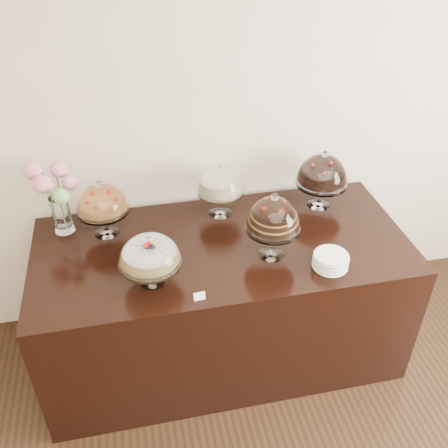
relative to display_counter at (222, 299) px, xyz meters
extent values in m
cube|color=beige|center=(0.32, 0.55, 1.05)|extent=(5.00, 0.04, 3.00)
cube|color=black|center=(0.00, 0.00, 0.00)|extent=(2.20, 1.00, 0.90)
cone|color=white|center=(-0.43, -0.24, 0.46)|extent=(0.15, 0.15, 0.02)
cylinder|color=white|center=(-0.43, -0.24, 0.52)|extent=(0.03, 0.03, 0.10)
cylinder|color=white|center=(-0.43, -0.24, 0.58)|extent=(0.33, 0.33, 0.01)
cylinder|color=tan|center=(-0.43, -0.24, 0.62)|extent=(0.27, 0.27, 0.06)
sphere|color=red|center=(-0.36, -0.21, 0.66)|extent=(0.02, 0.02, 0.02)
sphere|color=red|center=(-0.48, -0.18, 0.66)|extent=(0.02, 0.02, 0.02)
sphere|color=red|center=(-0.45, -0.31, 0.66)|extent=(0.02, 0.02, 0.02)
sphere|color=white|center=(-0.43, -0.24, 0.75)|extent=(0.04, 0.04, 0.04)
cone|color=white|center=(0.25, -0.15, 0.46)|extent=(0.15, 0.15, 0.02)
cylinder|color=white|center=(0.25, -0.15, 0.55)|extent=(0.03, 0.03, 0.16)
cylinder|color=white|center=(0.25, -0.15, 0.64)|extent=(0.30, 0.30, 0.01)
cylinder|color=black|center=(0.25, -0.15, 0.70)|extent=(0.22, 0.22, 0.11)
sphere|color=red|center=(0.31, -0.13, 0.77)|extent=(0.02, 0.02, 0.02)
sphere|color=red|center=(0.23, -0.09, 0.77)|extent=(0.02, 0.02, 0.02)
sphere|color=red|center=(0.19, -0.17, 0.77)|extent=(0.02, 0.02, 0.02)
sphere|color=red|center=(0.27, -0.21, 0.77)|extent=(0.02, 0.02, 0.02)
sphere|color=white|center=(0.25, -0.15, 0.84)|extent=(0.04, 0.04, 0.04)
cone|color=white|center=(0.05, 0.32, 0.46)|extent=(0.15, 0.15, 0.02)
cylinder|color=white|center=(0.05, 0.32, 0.54)|extent=(0.03, 0.03, 0.13)
cylinder|color=white|center=(0.05, 0.32, 0.61)|extent=(0.29, 0.29, 0.01)
cylinder|color=beige|center=(0.05, 0.32, 0.65)|extent=(0.23, 0.23, 0.07)
sphere|color=white|center=(0.05, 0.32, 0.80)|extent=(0.04, 0.04, 0.04)
cone|color=white|center=(0.70, 0.28, 0.46)|extent=(0.15, 0.15, 0.02)
cylinder|color=white|center=(0.70, 0.28, 0.54)|extent=(0.03, 0.03, 0.14)
cylinder|color=white|center=(0.70, 0.28, 0.62)|extent=(0.33, 0.33, 0.01)
cylinder|color=black|center=(0.70, 0.28, 0.66)|extent=(0.27, 0.27, 0.08)
sphere|color=red|center=(0.77, 0.30, 0.71)|extent=(0.02, 0.02, 0.02)
sphere|color=red|center=(0.65, 0.33, 0.71)|extent=(0.02, 0.02, 0.02)
sphere|color=red|center=(0.69, 0.21, 0.71)|extent=(0.02, 0.02, 0.02)
sphere|color=white|center=(0.70, 0.28, 0.82)|extent=(0.04, 0.04, 0.04)
cone|color=white|center=(-0.66, 0.25, 0.46)|extent=(0.15, 0.15, 0.02)
cylinder|color=white|center=(-0.66, 0.25, 0.54)|extent=(0.03, 0.03, 0.14)
cylinder|color=white|center=(-0.66, 0.25, 0.62)|extent=(0.31, 0.31, 0.01)
cylinder|color=#BA7536|center=(-0.66, 0.25, 0.64)|extent=(0.24, 0.24, 0.04)
sphere|color=red|center=(-0.60, 0.27, 0.67)|extent=(0.02, 0.02, 0.02)
sphere|color=red|center=(-0.65, 0.32, 0.67)|extent=(0.02, 0.02, 0.02)
sphere|color=red|center=(-0.71, 0.30, 0.67)|extent=(0.02, 0.02, 0.02)
sphere|color=red|center=(-0.72, 0.23, 0.67)|extent=(0.02, 0.02, 0.02)
sphere|color=red|center=(-0.68, 0.19, 0.67)|extent=(0.02, 0.02, 0.02)
sphere|color=red|center=(-0.61, 0.21, 0.67)|extent=(0.02, 0.02, 0.02)
sphere|color=white|center=(-0.66, 0.25, 0.79)|extent=(0.04, 0.04, 0.04)
cylinder|color=white|center=(-0.91, 0.33, 0.57)|extent=(0.11, 0.11, 0.23)
cylinder|color=#476B2D|center=(-0.87, 0.34, 0.63)|extent=(0.01, 0.01, 0.28)
sphere|color=pink|center=(-0.83, 0.35, 0.77)|extent=(0.09, 0.09, 0.09)
cylinder|color=#476B2D|center=(-0.90, 0.37, 0.66)|extent=(0.01, 0.01, 0.34)
sphere|color=pink|center=(-0.88, 0.40, 0.83)|extent=(0.10, 0.10, 0.10)
cylinder|color=#476B2D|center=(-0.97, 0.36, 0.67)|extent=(0.01, 0.01, 0.35)
sphere|color=pink|center=(-1.02, 0.40, 0.84)|extent=(0.11, 0.11, 0.11)
cylinder|color=#476B2D|center=(-0.94, 0.31, 0.65)|extent=(0.01, 0.01, 0.32)
sphere|color=pink|center=(-0.97, 0.29, 0.81)|extent=(0.11, 0.11, 0.11)
cylinder|color=#476B2D|center=(-0.89, 0.27, 0.63)|extent=(0.01, 0.01, 0.28)
sphere|color=#6DAB53|center=(-0.87, 0.21, 0.77)|extent=(0.09, 0.09, 0.09)
cylinder|color=white|center=(0.54, -0.32, 0.45)|extent=(0.19, 0.19, 0.01)
cylinder|color=white|center=(0.54, -0.32, 0.47)|extent=(0.18, 0.18, 0.01)
cylinder|color=white|center=(0.54, -0.32, 0.48)|extent=(0.19, 0.19, 0.01)
cylinder|color=white|center=(0.54, -0.32, 0.49)|extent=(0.18, 0.18, 0.01)
cylinder|color=white|center=(0.54, -0.32, 0.50)|extent=(0.19, 0.19, 0.01)
cylinder|color=white|center=(0.54, -0.32, 0.51)|extent=(0.18, 0.18, 0.01)
cylinder|color=white|center=(0.54, -0.32, 0.52)|extent=(0.19, 0.19, 0.01)
cylinder|color=white|center=(0.54, -0.32, 0.53)|extent=(0.18, 0.18, 0.01)
cube|color=white|center=(-0.21, -0.43, 0.47)|extent=(0.06, 0.02, 0.04)
camera|label=1|loc=(-0.47, -2.26, 2.25)|focal=40.00mm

